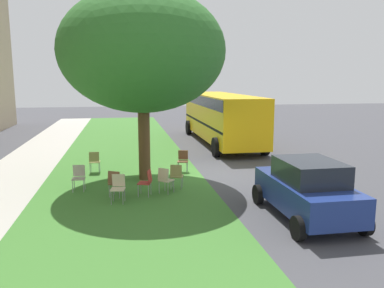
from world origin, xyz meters
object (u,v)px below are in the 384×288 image
Objects in this scene: chair_3 at (115,182)px; chair_5 at (183,159)px; chair_1 at (177,174)px; chair_2 at (79,176)px; street_tree at (142,51)px; chair_6 at (147,181)px; parked_car at (307,189)px; chair_4 at (118,186)px; chair_0 at (165,178)px; school_bus at (221,114)px; chair_7 at (95,160)px.

chair_3 and chair_5 have the same top height.
chair_2 is (0.40, 3.32, 0.00)m from chair_1.
chair_3 is at bearing 153.93° from street_tree.
street_tree reaches higher than chair_5.
chair_6 is (-2.25, 0.07, -4.26)m from street_tree.
parked_car is at bearing -124.33° from chair_6.
chair_5 is at bearing 22.34° from parked_car.
chair_4 is at bearing 65.19° from parked_car.
chair_3 is (-0.60, 2.08, 0.00)m from chair_1.
chair_0 is 0.08× the size of school_bus.
street_tree is 4.65m from chair_5.
chair_7 is at bearing 132.50° from school_bus.
school_bus is at bearing -26.25° from chair_5.
parked_car is (-5.10, -4.10, -3.94)m from street_tree.
chair_2 is at bearing 117.26° from street_tree.
chair_5 is (3.13, -2.70, 0.00)m from chair_3.
chair_7 is at bearing -8.07° from chair_2.
chair_7 is (2.56, -0.36, 0.00)m from chair_2.
chair_2 is 2.48m from chair_6.
chair_2 is 1.00× the size of chair_7.
parked_car is at bearing -114.81° from chair_4.
chair_1 is at bearing -96.91° from chair_2.
chair_1 is at bearing -147.84° from street_tree.
street_tree is 1.90× the size of parked_car.
parked_car reaches higher than chair_3.
chair_0 is 1.68m from chair_4.
chair_7 is (3.61, 1.88, 0.00)m from chair_6.
chair_1 is 1.26m from chair_6.
chair_0 is 1.00× the size of chair_2.
chair_5 is 0.08× the size of school_bus.
chair_1 is 2.16m from chair_3.
chair_0 is at bearing -74.02° from chair_6.
chair_5 is 1.00× the size of chair_6.
school_bus reaches higher than chair_2.
school_bus reaches higher than chair_7.
chair_1 is 4.19m from chair_7.
chair_2 is 11.56m from school_bus.
chair_6 is at bearing 55.67° from parked_car.
chair_1 is 1.00× the size of chair_7.
chair_3 is 1.00m from chair_6.
chair_5 is at bearing 153.75° from school_bus.
chair_4 is 0.24× the size of parked_car.
chair_4 is at bearing 120.11° from chair_1.
parked_car is at bearing 176.17° from school_bus.
chair_0 is 0.65m from chair_1.
chair_1 is 10.18m from school_bus.
parked_car is at bearing -121.30° from chair_2.
chair_6 is at bearing 178.16° from street_tree.
street_tree is at bearing -1.84° from chair_6.
chair_4 is 5.61m from parked_car.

